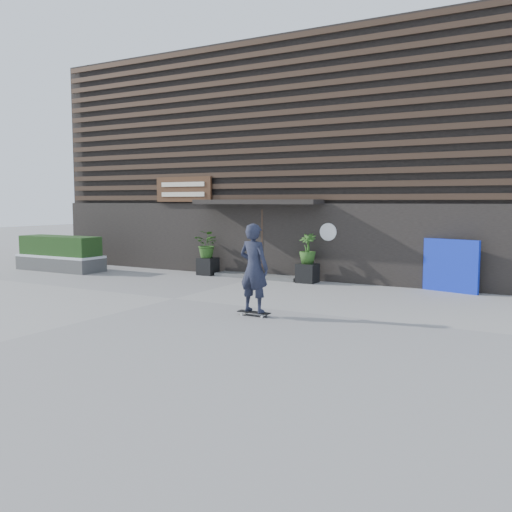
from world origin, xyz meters
The scene contains 12 objects.
ground centered at (0.00, 0.00, 0.00)m, with size 80.00×80.00×0.00m, color gray.
entrance_step centered at (0.00, 4.60, 0.06)m, with size 3.00×0.80×0.12m, color #50504D.
planter_pot_left centered at (-1.90, 4.40, 0.30)m, with size 0.60×0.60×0.60m, color black.
bamboo_left centered at (-1.90, 4.40, 1.08)m, with size 0.86×0.75×0.96m, color #2D591E.
planter_pot_right centered at (1.90, 4.40, 0.30)m, with size 0.60×0.60×0.60m, color black.
bamboo_right centered at (1.90, 4.40, 1.08)m, with size 0.54×0.54×0.96m, color #2D591E.
raised_bed centered at (-7.42, 2.77, 0.25)m, with size 3.50×1.20×0.50m, color #464644.
snow_layer centered at (-7.42, 2.77, 0.54)m, with size 3.50×1.20×0.08m, color silver.
hedge centered at (-7.42, 2.77, 0.93)m, with size 3.30×1.00×0.70m, color #193814.
blue_tarp centered at (6.19, 4.70, 0.75)m, with size 1.60×0.12×1.50m, color #0E21B6.
building centered at (0.00, 9.96, 3.99)m, with size 18.00×11.00×8.00m.
skateboarder centered at (2.93, -0.90, 1.08)m, with size 0.78×0.55×2.08m.
Camera 1 is at (8.93, -11.55, 2.57)m, focal length 38.76 mm.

